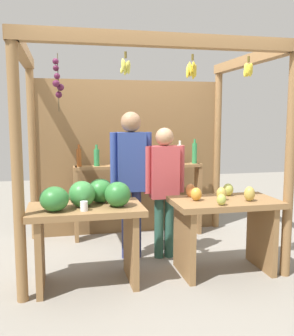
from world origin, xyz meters
TOP-DOWN VIEW (x-y plane):
  - ground_plane at (0.00, 0.00)m, footprint 12.00×12.00m
  - market_stall at (-0.00, 0.41)m, footprint 2.74×1.97m
  - fruit_counter_left at (-0.71, -0.70)m, footprint 1.10×0.64m
  - fruit_counter_right at (0.71, -0.69)m, footprint 1.10×0.64m
  - bottle_shelf_unit at (0.09, 0.70)m, footprint 1.75×0.22m
  - vendor_man at (-0.16, -0.07)m, footprint 0.48×0.23m
  - vendor_woman at (0.21, -0.14)m, footprint 0.48×0.21m

SIDE VIEW (x-z plane):
  - ground_plane at x=0.00m, z-range 0.00..0.00m
  - fruit_counter_right at x=0.71m, z-range 0.10..1.04m
  - fruit_counter_left at x=-0.71m, z-range 0.17..1.21m
  - bottle_shelf_unit at x=0.09m, z-range 0.13..1.47m
  - vendor_woman at x=0.21m, z-range 0.14..1.67m
  - vendor_man at x=-0.16m, z-range 0.18..1.88m
  - market_stall at x=0.00m, z-range 0.20..2.59m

